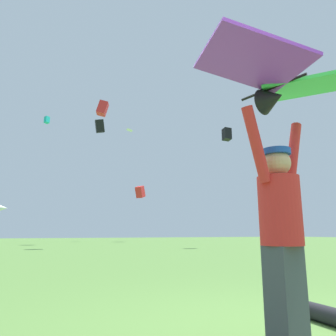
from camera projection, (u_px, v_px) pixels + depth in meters
kite_flyer_person at (281, 231)px, 2.58m from camera, size 0.81×0.41×1.92m
held_stunt_kite at (278, 82)px, 2.78m from camera, size 1.70×1.08×0.40m
distant_kite_white_high_left at (130, 130)px, 39.95m from camera, size 0.99×1.02×0.38m
distant_kite_black_high_right at (100, 126)px, 21.68m from camera, size 0.74×0.74×1.02m
distant_kite_black_far_center at (227, 134)px, 22.58m from camera, size 0.61×0.63×0.90m
distant_kite_red_overhead_distant at (103, 108)px, 30.12m from camera, size 1.32×1.03×1.50m
distant_kite_teal_low_right at (47, 120)px, 36.23m from camera, size 0.64×0.74×0.83m
distant_kite_red_mid_right at (140, 192)px, 35.53m from camera, size 1.35×1.29×1.42m
marker_flag at (1, 212)px, 8.90m from camera, size 0.30×0.24×1.72m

